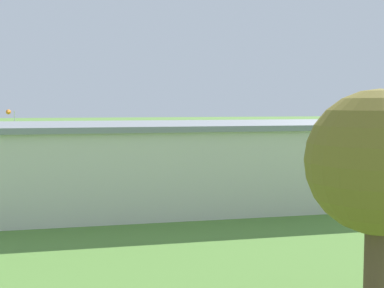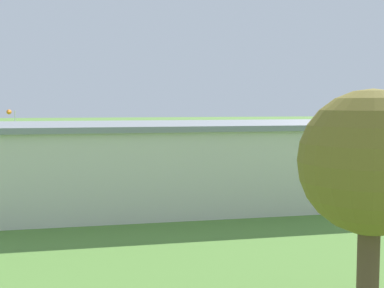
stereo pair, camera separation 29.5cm
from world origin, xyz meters
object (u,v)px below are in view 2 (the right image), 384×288
car_yellow (7,170)px  tree_near_perimeter_road (371,164)px  person_walking_on_apron (188,165)px  person_at_fence_line (266,161)px  hangar (181,163)px  car_silver (283,165)px  windsock (10,116)px  biplane (208,134)px

car_yellow → tree_near_perimeter_road: 38.68m
car_yellow → tree_near_perimeter_road: bearing=113.4°
person_walking_on_apron → person_at_fence_line: bearing=-174.6°
hangar → car_yellow: hangar is taller
car_silver → tree_near_perimeter_road: 35.87m
windsock → tree_near_perimeter_road: bearing=108.6°
car_silver → car_yellow: size_ratio=1.06×
person_walking_on_apron → windsock: size_ratio=0.24×
hangar → biplane: bearing=-107.5°
biplane → person_walking_on_apron: 14.41m
hangar → tree_near_perimeter_road: tree_near_perimeter_road is taller
hangar → biplane: 30.34m
hangar → windsock: size_ratio=4.56×
person_at_fence_line → windsock: size_ratio=0.26×
car_silver → biplane: bearing=-76.6°
car_silver → person_walking_on_apron: car_silver is taller
hangar → person_at_fence_line: 20.92m
person_at_fence_line → windsock: (27.91, -12.79, 4.71)m
hangar → windsock: 33.27m
car_silver → tree_near_perimeter_road: bearing=71.5°
biplane → car_yellow: 27.11m
biplane → car_silver: bearing=103.4°
tree_near_perimeter_road → car_silver: bearing=-108.5°
hangar → car_silver: size_ratio=6.16×
car_yellow → car_silver: bearing=176.7°
hangar → windsock: (15.35, -29.39, 2.70)m
windsock → hangar: bearing=117.6°
car_yellow → windsock: windsock is taller
tree_near_perimeter_road → windsock: size_ratio=1.17×
windsock → car_silver: bearing=149.6°
car_silver → tree_near_perimeter_road: size_ratio=0.63×
biplane → person_at_fence_line: size_ratio=4.41×
car_yellow → person_walking_on_apron: 17.40m
person_walking_on_apron → windsock: bearing=-35.5°
hangar → car_silver: 18.30m
person_at_fence_line → person_walking_on_apron: 8.88m
car_silver → windsock: size_ratio=0.74×
hangar → car_yellow: size_ratio=6.53×
tree_near_perimeter_road → windsock: (17.00, -50.38, 0.36)m
biplane → car_yellow: bearing=32.8°
windsock → person_at_fence_line: bearing=155.4°
hangar → car_silver: (-12.95, -12.78, -1.98)m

